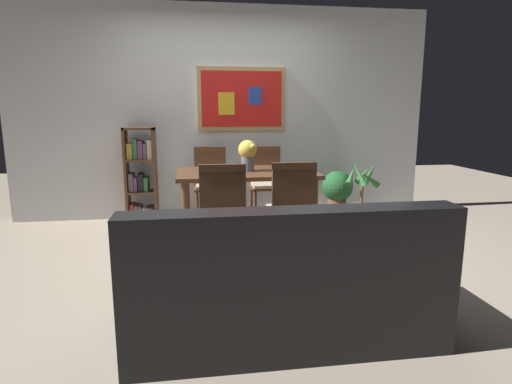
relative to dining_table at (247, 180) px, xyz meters
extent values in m
plane|color=tan|center=(-0.14, -0.57, -0.63)|extent=(12.00, 12.00, 0.00)
cube|color=silver|center=(-0.14, 1.13, 0.67)|extent=(5.20, 0.10, 2.60)
cube|color=tan|center=(0.08, 1.06, 0.85)|extent=(1.10, 0.02, 0.77)
cube|color=red|center=(0.08, 1.05, 0.85)|extent=(1.00, 0.01, 0.67)
cube|color=gold|center=(-0.12, 1.04, 0.79)|extent=(0.20, 0.00, 0.27)
cube|color=#263FA5|center=(0.24, 1.04, 0.89)|extent=(0.16, 0.00, 0.22)
cube|color=brown|center=(0.00, 0.00, 0.08)|extent=(1.41, 0.87, 0.04)
cylinder|color=brown|center=(-0.62, -0.35, -0.29)|extent=(0.07, 0.07, 0.69)
cylinder|color=brown|center=(0.62, -0.35, -0.29)|extent=(0.07, 0.07, 0.69)
cylinder|color=brown|center=(-0.62, 0.35, -0.29)|extent=(0.07, 0.07, 0.69)
cylinder|color=brown|center=(0.62, 0.35, -0.29)|extent=(0.07, 0.07, 0.69)
cube|color=brown|center=(0.30, -0.64, -0.19)|extent=(0.40, 0.40, 0.03)
cube|color=#C6B299|center=(0.30, -0.64, -0.16)|extent=(0.36, 0.36, 0.03)
cylinder|color=brown|center=(0.13, -0.81, -0.42)|extent=(0.04, 0.04, 0.42)
cylinder|color=brown|center=(0.47, -0.81, -0.42)|extent=(0.04, 0.04, 0.42)
cylinder|color=brown|center=(0.13, -0.47, -0.42)|extent=(0.04, 0.04, 0.42)
cylinder|color=brown|center=(0.47, -0.47, -0.42)|extent=(0.04, 0.04, 0.42)
cube|color=brown|center=(0.30, -0.82, 0.05)|extent=(0.38, 0.04, 0.46)
cube|color=brown|center=(0.30, -0.82, 0.25)|extent=(0.38, 0.05, 0.06)
cube|color=brown|center=(-0.34, 0.68, -0.19)|extent=(0.40, 0.40, 0.03)
cube|color=#C6B299|center=(-0.34, 0.68, -0.16)|extent=(0.36, 0.36, 0.03)
cylinder|color=brown|center=(-0.17, 0.85, -0.42)|extent=(0.04, 0.04, 0.42)
cylinder|color=brown|center=(-0.51, 0.85, -0.42)|extent=(0.04, 0.04, 0.42)
cylinder|color=brown|center=(-0.17, 0.51, -0.42)|extent=(0.04, 0.04, 0.42)
cylinder|color=brown|center=(-0.51, 0.51, -0.42)|extent=(0.04, 0.04, 0.42)
cube|color=brown|center=(-0.34, 0.86, 0.05)|extent=(0.38, 0.04, 0.46)
cube|color=brown|center=(-0.34, 0.86, 0.25)|extent=(0.38, 0.05, 0.06)
cube|color=brown|center=(0.33, 0.65, -0.19)|extent=(0.40, 0.40, 0.03)
cube|color=#C6B299|center=(0.33, 0.65, -0.16)|extent=(0.36, 0.36, 0.03)
cylinder|color=brown|center=(0.50, 0.82, -0.42)|extent=(0.04, 0.04, 0.42)
cylinder|color=brown|center=(0.16, 0.82, -0.42)|extent=(0.04, 0.04, 0.42)
cylinder|color=brown|center=(0.50, 0.48, -0.42)|extent=(0.04, 0.04, 0.42)
cylinder|color=brown|center=(0.16, 0.48, -0.42)|extent=(0.04, 0.04, 0.42)
cube|color=brown|center=(0.33, 0.83, 0.05)|extent=(0.38, 0.04, 0.46)
cube|color=brown|center=(0.33, 0.83, 0.25)|extent=(0.38, 0.05, 0.06)
cube|color=brown|center=(-0.31, -0.68, -0.19)|extent=(0.40, 0.40, 0.03)
cube|color=#C6B299|center=(-0.31, -0.68, -0.16)|extent=(0.36, 0.36, 0.03)
cylinder|color=brown|center=(-0.48, -0.85, -0.42)|extent=(0.04, 0.04, 0.42)
cylinder|color=brown|center=(-0.14, -0.85, -0.42)|extent=(0.04, 0.04, 0.42)
cylinder|color=brown|center=(-0.48, -0.51, -0.42)|extent=(0.04, 0.04, 0.42)
cylinder|color=brown|center=(-0.14, -0.51, -0.42)|extent=(0.04, 0.04, 0.42)
cube|color=brown|center=(-0.31, -0.86, 0.05)|extent=(0.38, 0.04, 0.46)
cube|color=brown|center=(-0.31, -0.86, 0.25)|extent=(0.38, 0.05, 0.06)
cube|color=black|center=(-0.03, -1.89, -0.43)|extent=(1.80, 0.84, 0.40)
cube|color=black|center=(-0.03, -2.21, -0.01)|extent=(1.80, 0.20, 0.44)
cube|color=black|center=(-0.84, -1.89, -0.12)|extent=(0.18, 0.80, 0.22)
cube|color=black|center=(0.78, -1.89, -0.12)|extent=(0.18, 0.80, 0.22)
cube|color=#334C72|center=(-0.48, -2.07, -0.07)|extent=(0.32, 0.16, 0.33)
cube|color=#334C72|center=(-0.03, -2.07, -0.07)|extent=(0.32, 0.16, 0.33)
cube|color=brown|center=(-1.33, 0.85, -0.06)|extent=(0.03, 0.28, 1.15)
cube|color=brown|center=(-1.00, 0.85, -0.06)|extent=(0.03, 0.28, 1.15)
cube|color=brown|center=(-1.16, 0.85, -0.61)|extent=(0.36, 0.28, 0.03)
cube|color=brown|center=(-1.16, 0.85, 0.50)|extent=(0.36, 0.28, 0.03)
cube|color=brown|center=(-1.16, 0.85, -0.25)|extent=(0.30, 0.28, 0.02)
cube|color=brown|center=(-1.16, 0.85, 0.14)|extent=(0.30, 0.28, 0.02)
cube|color=#B2332D|center=(-1.28, 0.85, -0.49)|extent=(0.04, 0.22, 0.21)
cube|color=#595960|center=(-1.23, 0.85, -0.50)|extent=(0.04, 0.22, 0.19)
cube|color=#595960|center=(-1.19, 0.85, -0.51)|extent=(0.04, 0.22, 0.19)
cube|color=beige|center=(-1.13, 0.85, -0.52)|extent=(0.05, 0.22, 0.16)
cube|color=#595960|center=(-1.08, 0.85, -0.51)|extent=(0.06, 0.22, 0.17)
cube|color=black|center=(-1.02, 0.85, -0.51)|extent=(0.04, 0.22, 0.17)
cube|color=#595960|center=(-1.27, 0.85, -0.13)|extent=(0.05, 0.22, 0.22)
cube|color=#7F3F72|center=(-1.22, 0.85, -0.15)|extent=(0.04, 0.22, 0.17)
cube|color=black|center=(-1.16, 0.85, -0.13)|extent=(0.06, 0.22, 0.21)
cube|color=#337247|center=(-1.10, 0.85, -0.15)|extent=(0.05, 0.22, 0.17)
cube|color=gold|center=(-1.27, 0.85, 0.24)|extent=(0.06, 0.22, 0.19)
cube|color=#337247|center=(-1.21, 0.85, 0.27)|extent=(0.05, 0.22, 0.24)
cube|color=#7F3F72|center=(-1.15, 0.85, 0.25)|extent=(0.06, 0.22, 0.22)
cube|color=#595960|center=(-1.09, 0.85, 0.24)|extent=(0.04, 0.22, 0.19)
cube|color=beige|center=(-1.04, 0.85, 0.26)|extent=(0.05, 0.22, 0.23)
cylinder|color=brown|center=(1.25, 0.75, -0.50)|extent=(0.23, 0.23, 0.25)
cylinder|color=#332319|center=(1.25, 0.75, -0.39)|extent=(0.21, 0.21, 0.02)
sphere|color=#235B2D|center=(1.25, 0.75, -0.23)|extent=(0.39, 0.39, 0.39)
cylinder|color=#235B2D|center=(1.29, 0.62, -0.45)|extent=(0.03, 0.03, 0.22)
cylinder|color=#235B2D|center=(1.36, 0.82, -0.45)|extent=(0.03, 0.03, 0.22)
cylinder|color=#B2ADA3|center=(1.42, 0.40, -0.51)|extent=(0.29, 0.29, 0.23)
cylinder|color=#332319|center=(1.42, 0.40, -0.41)|extent=(0.26, 0.26, 0.02)
cylinder|color=brown|center=(1.42, 0.40, -0.27)|extent=(0.04, 0.04, 0.26)
cone|color=#387F3D|center=(1.53, 0.43, -0.02)|extent=(0.13, 0.26, 0.30)
cone|color=#387F3D|center=(1.46, 0.48, -0.05)|extent=(0.22, 0.16, 0.23)
cone|color=#387F3D|center=(1.32, 0.48, -0.06)|extent=(0.22, 0.27, 0.23)
cone|color=#387F3D|center=(1.35, 0.34, 0.00)|extent=(0.22, 0.23, 0.33)
cone|color=#387F3D|center=(1.46, 0.27, -0.06)|extent=(0.28, 0.15, 0.22)
cylinder|color=slate|center=(0.01, -0.01, 0.18)|extent=(0.13, 0.13, 0.16)
sphere|color=#EACC4C|center=(0.01, -0.01, 0.32)|extent=(0.19, 0.19, 0.19)
sphere|color=#EACC4C|center=(-0.03, 0.06, 0.31)|extent=(0.07, 0.07, 0.07)
sphere|color=#EACC4C|center=(0.05, -0.07, 0.35)|extent=(0.07, 0.07, 0.07)
sphere|color=pink|center=(0.08, 0.02, 0.34)|extent=(0.07, 0.07, 0.07)
camera|label=1|loc=(-0.53, -4.24, 0.71)|focal=29.50mm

